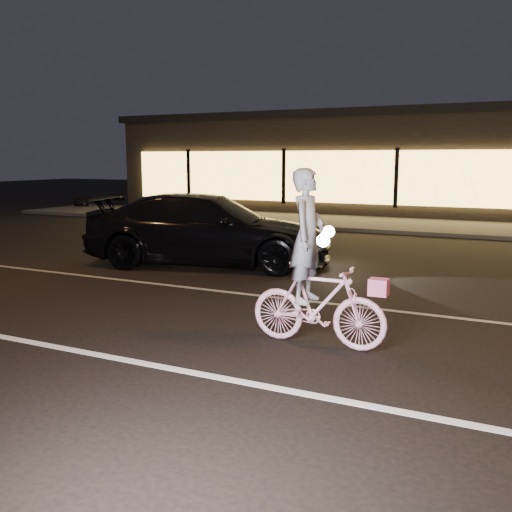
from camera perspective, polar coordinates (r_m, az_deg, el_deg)
The scene contains 7 objects.
ground at distance 8.23m, azimuth -8.91°, elevation -6.55°, with size 90.00×90.00×0.00m, color black.
lane_stripe_near at distance 7.11m, azimuth -15.87°, elevation -9.41°, with size 60.00×0.12×0.01m, color silver.
lane_stripe_far at distance 9.88m, azimuth -2.31°, elevation -3.67°, with size 60.00×0.10×0.01m, color gray.
sidewalk at distance 20.12m, azimuth 12.59°, elevation 3.10°, with size 30.00×4.00×0.12m, color #383533.
storefront at distance 25.85m, azimuth 15.85°, elevation 9.01°, with size 25.40×8.42×4.20m.
cyclist at distance 7.01m, azimuth 5.93°, elevation -2.80°, with size 1.73×0.60×2.18m.
sedan at distance 12.41m, azimuth -4.82°, elevation 2.64°, with size 5.68×3.39×1.54m.
Camera 1 is at (4.53, -6.48, 2.28)m, focal length 40.00 mm.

